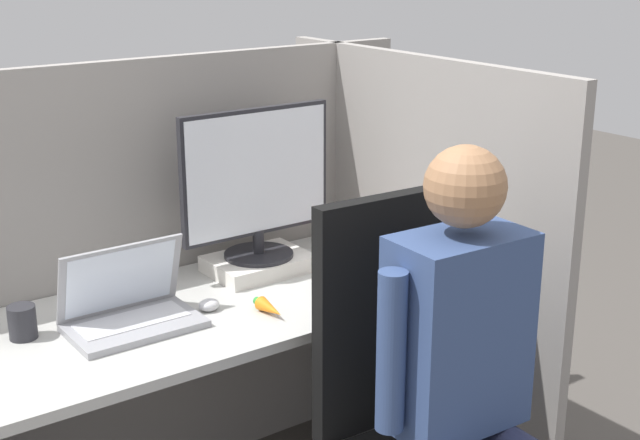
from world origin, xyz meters
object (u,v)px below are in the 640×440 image
pen_cup (22,322)px  carrot_toy (270,308)px  laptop (130,311)px  stapler (371,256)px  person (473,369)px  office_chair (421,412)px  monitor (257,181)px  paper_box (259,264)px

pen_cup → carrot_toy: bearing=-22.9°
laptop → stapler: bearing=0.3°
stapler → person: 0.83m
stapler → office_chair: office_chair is taller
monitor → carrot_toy: bearing=-116.9°
office_chair → pen_cup: office_chair is taller
office_chair → person: bearing=-87.4°
laptop → person: person is taller
carrot_toy → pen_cup: (-0.61, 0.26, 0.02)m
office_chair → person: (0.01, -0.17, 0.19)m
stapler → pen_cup: 1.12m
stapler → person: bearing=-111.6°
stapler → pen_cup: bearing=175.1°
paper_box → pen_cup: pen_cup is taller
paper_box → carrot_toy: paper_box is taller
monitor → stapler: monitor is taller
stapler → monitor: bearing=155.2°
paper_box → office_chair: size_ratio=0.28×
monitor → pen_cup: 0.82m
paper_box → carrot_toy: (-0.16, -0.32, -0.00)m
monitor → paper_box: bearing=-90.0°
person → laptop: bearing=125.3°
carrot_toy → monitor: bearing=63.1°
carrot_toy → person: size_ratio=0.10×
laptop → office_chair: size_ratio=0.31×
monitor → stapler: size_ratio=3.37×
monitor → pen_cup: monitor is taller
paper_box → monitor: 0.27m
carrot_toy → office_chair: size_ratio=0.11×
monitor → carrot_toy: monitor is taller
carrot_toy → person: (0.19, -0.61, 0.00)m
monitor → person: bearing=-88.1°
laptop → pen_cup: size_ratio=3.88×
office_chair → laptop: bearing=131.9°
stapler → person: (-0.31, -0.77, -0.00)m
pen_cup → paper_box: bearing=4.3°
monitor → stapler: bearing=-24.8°
paper_box → laptop: 0.54m
monitor → laptop: 0.59m
monitor → person: size_ratio=0.40×
monitor → carrot_toy: (-0.16, -0.32, -0.28)m
monitor → person: (0.03, -0.93, -0.28)m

